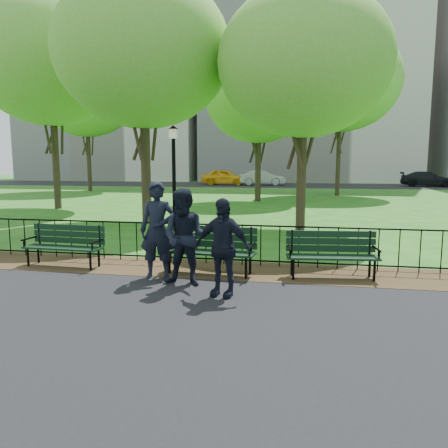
% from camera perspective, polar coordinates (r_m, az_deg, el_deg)
% --- Properties ---
extents(ground, '(120.00, 120.00, 0.00)m').
position_cam_1_polar(ground, '(7.71, -4.24, -8.66)').
color(ground, '#236119').
extents(asphalt_path, '(60.00, 9.20, 0.01)m').
position_cam_1_polar(asphalt_path, '(4.74, -15.45, -20.06)').
color(asphalt_path, black).
rests_on(asphalt_path, ground).
extents(dirt_strip, '(60.00, 1.60, 0.01)m').
position_cam_1_polar(dirt_strip, '(9.12, -1.83, -5.91)').
color(dirt_strip, '#3E2D19').
rests_on(dirt_strip, ground).
extents(far_street, '(70.00, 9.00, 0.01)m').
position_cam_1_polar(far_street, '(42.24, 7.99, 5.03)').
color(far_street, black).
rests_on(far_street, ground).
extents(iron_fence, '(24.06, 0.06, 1.00)m').
position_cam_1_polar(iron_fence, '(9.49, -1.20, -2.35)').
color(iron_fence, black).
rests_on(iron_fence, ground).
extents(apartment_west, '(22.00, 15.00, 26.00)m').
position_cam_1_polar(apartment_west, '(61.05, -13.35, 18.07)').
color(apartment_west, silver).
rests_on(apartment_west, ground).
extents(apartment_mid, '(24.00, 15.00, 30.00)m').
position_cam_1_polar(apartment_mid, '(56.60, 11.13, 21.02)').
color(apartment_mid, silver).
rests_on(apartment_mid, ground).
extents(park_bench_main, '(1.85, 0.73, 1.02)m').
position_cam_1_polar(park_bench_main, '(8.70, -3.23, -2.50)').
color(park_bench_main, black).
rests_on(park_bench_main, ground).
extents(park_bench_left_a, '(1.72, 0.61, 0.96)m').
position_cam_1_polar(park_bench_left_a, '(9.91, -20.01, -2.10)').
color(park_bench_left_a, black).
rests_on(park_bench_left_a, ground).
extents(park_bench_right_a, '(1.77, 0.72, 0.98)m').
position_cam_1_polar(park_bench_right_a, '(8.63, 13.89, -3.24)').
color(park_bench_right_a, black).
rests_on(park_bench_right_a, ground).
extents(lamppost, '(0.29, 0.29, 3.26)m').
position_cam_1_polar(lamppost, '(12.78, -6.55, 6.05)').
color(lamppost, black).
rests_on(lamppost, ground).
extents(tree_near_w, '(6.27, 6.27, 8.74)m').
position_cam_1_polar(tree_near_w, '(16.83, -10.54, 21.19)').
color(tree_near_w, '#2D2116').
rests_on(tree_near_w, ground).
extents(tree_near_e, '(5.48, 5.48, 7.63)m').
position_cam_1_polar(tree_near_e, '(14.79, 10.43, 19.98)').
color(tree_near_e, '#2D2116').
rests_on(tree_near_e, ground).
extents(tree_mid_w, '(7.14, 7.14, 9.95)m').
position_cam_1_polar(tree_mid_w, '(22.86, -21.74, 19.38)').
color(tree_mid_w, '#2D2116').
rests_on(tree_mid_w, ground).
extents(tree_far_c, '(5.97, 5.97, 8.32)m').
position_cam_1_polar(tree_far_c, '(25.00, 4.56, 16.25)').
color(tree_far_c, '#2D2116').
rests_on(tree_far_c, ground).
extents(tree_far_e, '(7.65, 7.65, 10.66)m').
position_cam_1_polar(tree_far_e, '(30.59, 15.06, 17.60)').
color(tree_far_e, '#2D2116').
rests_on(tree_far_e, ground).
extents(tree_far_w, '(7.50, 7.50, 10.46)m').
position_cam_1_polar(tree_far_w, '(35.41, -17.57, 15.93)').
color(tree_far_w, '#2D2116').
rests_on(tree_far_w, ground).
extents(person_left, '(0.71, 0.49, 1.85)m').
position_cam_1_polar(person_left, '(8.37, -8.67, -0.81)').
color(person_left, black).
rests_on(person_left, asphalt_path).
extents(person_mid, '(0.88, 0.51, 1.75)m').
position_cam_1_polar(person_mid, '(7.83, -5.07, -1.75)').
color(person_mid, black).
rests_on(person_mid, asphalt_path).
extents(person_right, '(1.02, 0.59, 1.63)m').
position_cam_1_polar(person_right, '(7.19, -0.24, -3.07)').
color(person_right, black).
rests_on(person_right, asphalt_path).
extents(taxi, '(4.47, 1.80, 1.52)m').
position_cam_1_polar(taxi, '(42.38, 0.12, 6.16)').
color(taxi, yellow).
rests_on(taxi, far_street).
extents(sedan_silver, '(4.44, 1.97, 1.42)m').
position_cam_1_polar(sedan_silver, '(41.96, 5.04, 6.03)').
color(sedan_silver, '#A8A9AF').
rests_on(sedan_silver, far_street).
extents(sedan_dark, '(4.90, 2.56, 1.36)m').
position_cam_1_polar(sedan_dark, '(43.58, 25.06, 5.34)').
color(sedan_dark, black).
rests_on(sedan_dark, far_street).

